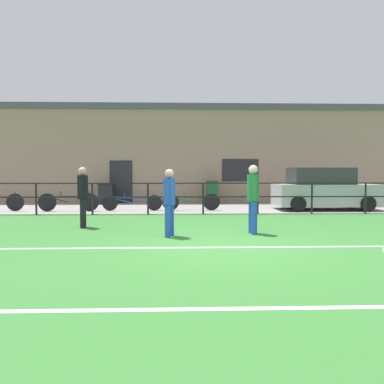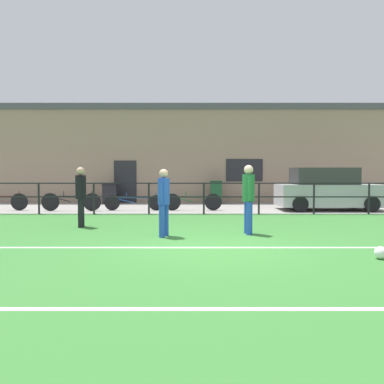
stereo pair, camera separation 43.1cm
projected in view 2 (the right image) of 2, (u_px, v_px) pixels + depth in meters
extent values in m
cube|color=#387A33|center=(214.00, 247.00, 7.89)|extent=(60.00, 44.00, 0.04)
cube|color=white|center=(215.00, 248.00, 7.72)|extent=(36.00, 0.11, 0.00)
cube|color=white|center=(232.00, 309.00, 4.25)|extent=(36.00, 0.11, 0.00)
cube|color=gray|center=(203.00, 208.00, 16.37)|extent=(48.00, 5.00, 0.02)
cylinder|color=black|center=(40.00, 198.00, 13.87)|extent=(0.07, 0.07, 1.15)
cylinder|color=black|center=(95.00, 198.00, 13.86)|extent=(0.07, 0.07, 1.15)
cylinder|color=black|center=(150.00, 198.00, 13.85)|extent=(0.07, 0.07, 1.15)
cylinder|color=black|center=(205.00, 198.00, 13.85)|extent=(0.07, 0.07, 1.15)
cylinder|color=black|center=(260.00, 198.00, 13.84)|extent=(0.07, 0.07, 1.15)
cylinder|color=black|center=(315.00, 198.00, 13.83)|extent=(0.07, 0.07, 1.15)
cylinder|color=black|center=(371.00, 199.00, 13.82)|extent=(0.07, 0.07, 1.15)
cube|color=black|center=(205.00, 183.00, 13.82)|extent=(36.00, 0.04, 0.04)
cube|color=black|center=(205.00, 197.00, 13.84)|extent=(36.00, 0.04, 0.04)
cube|color=gray|center=(202.00, 157.00, 19.95)|extent=(28.00, 2.40, 4.61)
cube|color=#232328|center=(127.00, 182.00, 18.81)|extent=(1.10, 0.04, 2.10)
cube|color=#232328|center=(246.00, 170.00, 18.76)|extent=(1.80, 0.04, 1.10)
cube|color=#4C4C51|center=(202.00, 110.00, 19.82)|extent=(28.00, 2.56, 0.30)
cylinder|color=black|center=(82.00, 213.00, 10.51)|extent=(0.14, 0.14, 0.79)
cylinder|color=black|center=(83.00, 212.00, 10.75)|extent=(0.14, 0.14, 0.79)
cylinder|color=black|center=(82.00, 187.00, 10.60)|extent=(0.29, 0.29, 0.65)
sphere|color=tan|center=(82.00, 171.00, 10.57)|extent=(0.22, 0.22, 0.22)
cylinder|color=black|center=(81.00, 188.00, 10.42)|extent=(0.10, 0.10, 0.58)
cylinder|color=black|center=(83.00, 187.00, 10.77)|extent=(0.10, 0.10, 0.58)
cylinder|color=blue|center=(249.00, 217.00, 9.52)|extent=(0.15, 0.15, 0.81)
cylinder|color=blue|center=(251.00, 218.00, 9.27)|extent=(0.15, 0.15, 0.81)
cylinder|color=#237038|center=(250.00, 188.00, 9.36)|extent=(0.30, 0.30, 0.67)
sphere|color=beige|center=(250.00, 170.00, 9.34)|extent=(0.23, 0.23, 0.23)
cylinder|color=#237038|center=(248.00, 188.00, 9.54)|extent=(0.11, 0.11, 0.60)
cylinder|color=#237038|center=(252.00, 189.00, 9.18)|extent=(0.11, 0.11, 0.60)
cylinder|color=blue|center=(167.00, 220.00, 9.15)|extent=(0.14, 0.14, 0.76)
cylinder|color=blue|center=(163.00, 221.00, 8.92)|extent=(0.14, 0.14, 0.76)
cylinder|color=blue|center=(165.00, 191.00, 9.00)|extent=(0.28, 0.28, 0.63)
sphere|color=tan|center=(165.00, 174.00, 8.98)|extent=(0.21, 0.21, 0.21)
cylinder|color=blue|center=(168.00, 192.00, 9.16)|extent=(0.10, 0.10, 0.56)
cylinder|color=blue|center=(162.00, 193.00, 8.84)|extent=(0.10, 0.10, 0.56)
sphere|color=white|center=(383.00, 253.00, 6.69)|extent=(0.22, 0.22, 0.22)
cube|color=#B7B7BC|center=(330.00, 195.00, 15.19)|extent=(3.97, 1.76, 0.86)
cube|color=#373738|center=(325.00, 176.00, 15.15)|extent=(2.38, 1.48, 0.66)
cylinder|color=black|center=(302.00, 204.00, 14.37)|extent=(0.60, 0.18, 0.60)
cylinder|color=black|center=(373.00, 204.00, 14.36)|extent=(0.60, 0.18, 0.60)
cylinder|color=black|center=(290.00, 201.00, 16.06)|extent=(0.60, 0.18, 0.60)
cylinder|color=black|center=(354.00, 201.00, 16.05)|extent=(0.60, 0.18, 0.60)
cylinder|color=black|center=(21.00, 202.00, 15.07)|extent=(0.68, 0.04, 0.68)
cube|color=maroon|center=(0.00, 196.00, 15.06)|extent=(1.29, 0.04, 0.04)
cylinder|color=maroon|center=(21.00, 194.00, 15.06)|extent=(0.03, 0.03, 0.28)
cylinder|color=black|center=(52.00, 202.00, 14.87)|extent=(0.70, 0.04, 0.70)
cylinder|color=black|center=(94.00, 202.00, 14.87)|extent=(0.70, 0.04, 0.70)
cube|color=black|center=(73.00, 196.00, 14.86)|extent=(1.27, 0.04, 0.04)
cube|color=black|center=(62.00, 199.00, 14.86)|extent=(0.79, 0.03, 0.25)
cylinder|color=black|center=(65.00, 194.00, 14.85)|extent=(0.03, 0.03, 0.20)
cylinder|color=black|center=(93.00, 194.00, 14.85)|extent=(0.03, 0.03, 0.28)
cylinder|color=black|center=(174.00, 202.00, 15.06)|extent=(0.67, 0.04, 0.67)
cylinder|color=black|center=(215.00, 202.00, 15.06)|extent=(0.67, 0.04, 0.67)
cube|color=#1E6633|center=(194.00, 196.00, 15.05)|extent=(1.26, 0.04, 0.04)
cube|color=#1E6633|center=(184.00, 199.00, 15.05)|extent=(0.79, 0.03, 0.24)
cylinder|color=#1E6633|center=(187.00, 194.00, 15.04)|extent=(0.03, 0.03, 0.20)
cylinder|color=#1E6633|center=(215.00, 195.00, 15.04)|extent=(0.03, 0.03, 0.28)
cylinder|color=black|center=(114.00, 203.00, 15.07)|extent=(0.61, 0.04, 0.61)
cylinder|color=black|center=(157.00, 203.00, 15.07)|extent=(0.61, 0.04, 0.61)
cube|color=#234C99|center=(135.00, 198.00, 15.06)|extent=(1.35, 0.04, 0.04)
cube|color=#234C99|center=(125.00, 200.00, 15.06)|extent=(0.85, 0.03, 0.22)
cylinder|color=#234C99|center=(128.00, 195.00, 15.05)|extent=(0.03, 0.03, 0.20)
cylinder|color=#234C99|center=(157.00, 196.00, 15.05)|extent=(0.03, 0.03, 0.28)
cube|color=#194C28|center=(217.00, 193.00, 18.20)|extent=(0.53, 0.45, 1.02)
cube|color=#143D20|center=(217.00, 182.00, 18.17)|extent=(0.57, 0.48, 0.08)
cube|color=black|center=(112.00, 195.00, 18.16)|extent=(0.65, 0.54, 0.89)
cube|color=black|center=(112.00, 184.00, 18.14)|extent=(0.69, 0.58, 0.08)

